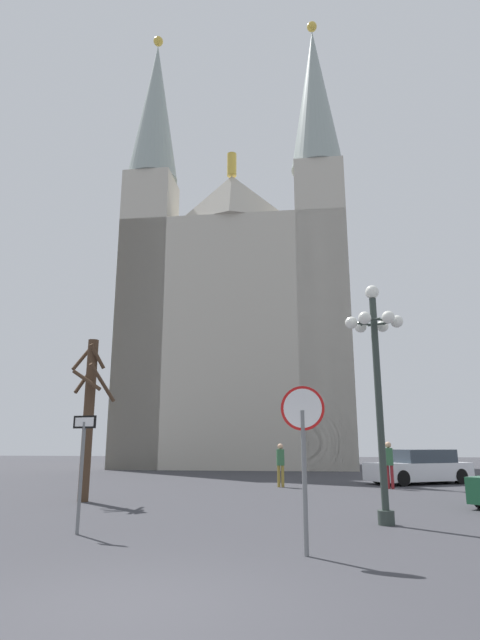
{
  "coord_description": "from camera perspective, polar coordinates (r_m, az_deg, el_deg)",
  "views": [
    {
      "loc": [
        1.99,
        -5.85,
        1.75
      ],
      "look_at": [
        -0.95,
        16.49,
        7.16
      ],
      "focal_mm": 28.63,
      "sensor_mm": 36.0,
      "label": 1
    }
  ],
  "objects": [
    {
      "name": "one_way_arrow_sign",
      "position": [
        11.1,
        -17.24,
        -14.63
      ],
      "size": [
        0.54,
        0.17,
        2.28
      ],
      "color": "slate",
      "rests_on": "ground"
    },
    {
      "name": "pedestrian_standing",
      "position": [
        21.41,
        16.32,
        -14.78
      ],
      "size": [
        0.32,
        0.32,
        1.77
      ],
      "color": "maroon",
      "rests_on": "ground"
    },
    {
      "name": "pedestrian_walking",
      "position": [
        21.47,
        4.55,
        -15.39
      ],
      "size": [
        0.32,
        0.32,
        1.7
      ],
      "color": "olive",
      "rests_on": "ground"
    },
    {
      "name": "stop_sign",
      "position": [
        8.75,
        7.09,
        -12.64
      ],
      "size": [
        0.74,
        0.17,
        2.68
      ],
      "color": "slate",
      "rests_on": "ground"
    },
    {
      "name": "bare_tree",
      "position": [
        16.97,
        -16.55,
        -9.83
      ],
      "size": [
        1.39,
        1.38,
        5.1
      ],
      "color": "#473323",
      "rests_on": "ground"
    },
    {
      "name": "parked_car_near_white",
      "position": [
        24.43,
        19.4,
        -15.28
      ],
      "size": [
        4.85,
        3.81,
        1.44
      ],
      "color": "silver",
      "rests_on": "ground"
    },
    {
      "name": "ground_plane",
      "position": [
        6.42,
        -12.47,
        -29.06
      ],
      "size": [
        120.0,
        120.0,
        0.0
      ],
      "primitive_type": "plane",
      "color": "#38383D"
    },
    {
      "name": "cathedral",
      "position": [
        39.34,
        -0.22,
        -0.15
      ],
      "size": [
        16.62,
        11.8,
        34.8
      ],
      "color": "#BCB5A5",
      "rests_on": "ground"
    },
    {
      "name": "street_lamp",
      "position": [
        12.34,
        15.04,
        -5.2
      ],
      "size": [
        1.35,
        1.21,
        5.45
      ],
      "color": "#2D3833",
      "rests_on": "ground"
    }
  ]
}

